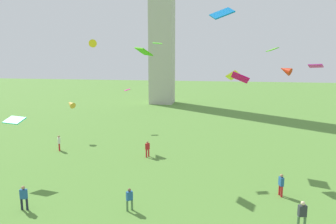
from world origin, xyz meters
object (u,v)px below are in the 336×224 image
person_5 (129,198)px  kite_flying_11 (127,90)px  person_4 (59,142)px  person_3 (24,196)px  kite_flying_1 (233,75)px  kite_flying_5 (92,44)px  kite_flying_6 (222,13)px  person_1 (281,184)px  kite_flying_4 (157,43)px  kite_flying_2 (285,70)px  kite_flying_0 (144,52)px  kite_flying_3 (240,78)px  kite_flying_8 (316,66)px  kite_flying_7 (71,104)px  person_2 (302,214)px  person_0 (147,148)px  kite_flying_10 (272,50)px  kite_flying_9 (14,120)px

person_5 → kite_flying_11: size_ratio=1.58×
person_4 → kite_flying_11: kite_flying_11 is taller
person_3 → kite_flying_11: 25.42m
person_4 → kite_flying_1: size_ratio=1.07×
kite_flying_5 → kite_flying_6: (15.77, -13.23, 1.69)m
person_1 → kite_flying_4: size_ratio=1.70×
kite_flying_5 → kite_flying_2: bearing=136.3°
kite_flying_0 → kite_flying_5: kite_flying_5 is taller
kite_flying_0 → kite_flying_3: 8.76m
person_1 → person_3: (-17.20, -5.26, 0.00)m
person_1 → kite_flying_11: (-17.63, 19.75, 4.52)m
kite_flying_4 → person_4: bearing=163.8°
kite_flying_1 → kite_flying_5: 18.41m
person_3 → kite_flying_1: bearing=-140.0°
kite_flying_8 → kite_flying_11: bearing=-11.8°
kite_flying_5 → kite_flying_6: kite_flying_6 is taller
person_5 → kite_flying_5: (-10.14, 18.75, 10.65)m
kite_flying_11 → kite_flying_4: bearing=-89.1°
kite_flying_4 → kite_flying_11: kite_flying_4 is taller
person_4 → kite_flying_5: bearing=136.4°
kite_flying_8 → kite_flying_2: bearing=-52.1°
kite_flying_6 → kite_flying_4: bearing=115.6°
person_3 → kite_flying_0: bearing=-124.8°
kite_flying_5 → kite_flying_7: (-2.45, -1.42, -7.20)m
kite_flying_3 → kite_flying_8: kite_flying_8 is taller
kite_flying_0 → kite_flying_3: (8.38, 1.21, -2.25)m
kite_flying_5 → kite_flying_11: (2.76, 5.15, -6.05)m
kite_flying_1 → person_3: bearing=154.7°
kite_flying_5 → kite_flying_3: bearing=120.9°
person_1 → person_3: person_3 is taller
person_2 → kite_flying_5: 30.29m
person_1 → kite_flying_0: bearing=53.0°
kite_flying_1 → kite_flying_8: 7.42m
person_3 → person_4: size_ratio=1.00×
kite_flying_3 → kite_flying_6: kite_flying_6 is taller
kite_flying_5 → person_1: bearing=112.3°
person_1 → kite_flying_2: (1.52, 10.12, 7.82)m
kite_flying_5 → kite_flying_6: size_ratio=0.92×
person_2 → person_3: 17.66m
person_0 → kite_flying_6: 15.45m
kite_flying_8 → kite_flying_10: size_ratio=0.68×
person_0 → kite_flying_7: (-11.03, 5.78, 3.39)m
person_2 → kite_flying_11: (-18.08, 24.45, 4.46)m
kite_flying_6 → kite_flying_11: (-13.01, 18.38, -7.74)m
kite_flying_9 → kite_flying_0: bearing=-147.2°
person_3 → kite_flying_9: kite_flying_9 is taller
kite_flying_3 → kite_flying_9: size_ratio=0.91×
person_1 → person_2: bearing=170.1°
person_0 → kite_flying_1: (8.26, 0.48, 7.39)m
person_0 → kite_flying_4: 10.44m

